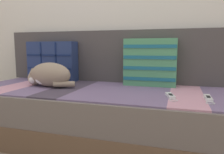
# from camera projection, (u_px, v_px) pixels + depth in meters

# --- Properties ---
(ground_plane) EXTENTS (14.00, 14.00, 0.00)m
(ground_plane) POSITION_uv_depth(u_px,v_px,m) (93.00, 141.00, 1.62)
(ground_plane) COLOR #7A6651
(couch) EXTENTS (2.06, 0.89, 0.39)m
(couch) POSITION_uv_depth(u_px,v_px,m) (98.00, 113.00, 1.69)
(couch) COLOR brown
(couch) RESTS_ON ground_plane
(sofa_backrest) EXTENTS (2.02, 0.14, 0.46)m
(sofa_backrest) POSITION_uv_depth(u_px,v_px,m) (112.00, 56.00, 1.99)
(sofa_backrest) COLOR #474242
(sofa_backrest) RESTS_ON couch
(throw_pillow_quilted) EXTENTS (0.46, 0.14, 0.36)m
(throw_pillow_quilted) POSITION_uv_depth(u_px,v_px,m) (53.00, 61.00, 2.02)
(throw_pillow_quilted) COLOR navy
(throw_pillow_quilted) RESTS_ON couch
(throw_pillow_striped) EXTENTS (0.41, 0.14, 0.38)m
(throw_pillow_striped) POSITION_uv_depth(u_px,v_px,m) (150.00, 62.00, 1.75)
(throw_pillow_striped) COLOR #4C9366
(throw_pillow_striped) RESTS_ON couch
(sleeping_cat) EXTENTS (0.43, 0.21, 0.19)m
(sleeping_cat) POSITION_uv_depth(u_px,v_px,m) (48.00, 75.00, 1.72)
(sleeping_cat) COLOR gray
(sleeping_cat) RESTS_ON couch
(game_remote_near) EXTENTS (0.09, 0.19, 0.02)m
(game_remote_near) POSITION_uv_depth(u_px,v_px,m) (170.00, 96.00, 1.35)
(game_remote_near) COLOR white
(game_remote_near) RESTS_ON couch
(game_remote_far) EXTENTS (0.05, 0.20, 0.02)m
(game_remote_far) POSITION_uv_depth(u_px,v_px,m) (208.00, 98.00, 1.29)
(game_remote_far) COLOR white
(game_remote_far) RESTS_ON couch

